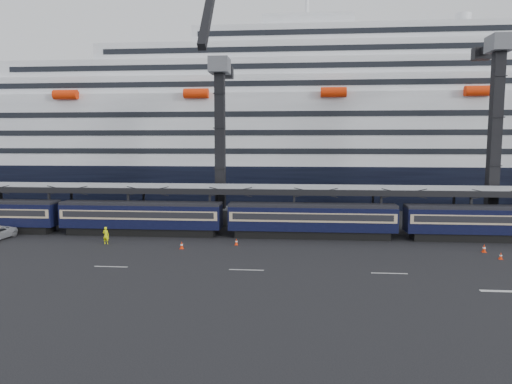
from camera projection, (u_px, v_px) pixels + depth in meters
ground at (403, 262)px, 41.82m from camera, size 260.00×260.00×0.00m
train at (341, 219)px, 51.89m from camera, size 133.05×3.00×4.05m
canopy at (377, 189)px, 55.13m from camera, size 130.00×6.25×5.53m
cruise_ship at (342, 135)px, 86.14m from camera, size 214.09×28.84×34.00m
crane_dark_near at (220, 135)px, 60.67m from camera, size 4.50×17.75×35.08m
crane_dark_mid at (497, 123)px, 56.53m from camera, size 4.50×18.24×39.64m
worker at (106, 235)px, 49.00m from camera, size 0.73×0.52×1.88m
traffic_cone_b at (182, 245)px, 46.83m from camera, size 0.40×0.40×0.79m
traffic_cone_c at (236, 242)px, 48.59m from camera, size 0.36×0.36×0.71m
traffic_cone_d at (501, 256)px, 42.63m from camera, size 0.34×0.34×0.68m
traffic_cone_e at (484, 248)px, 45.34m from camera, size 0.42×0.42×0.84m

